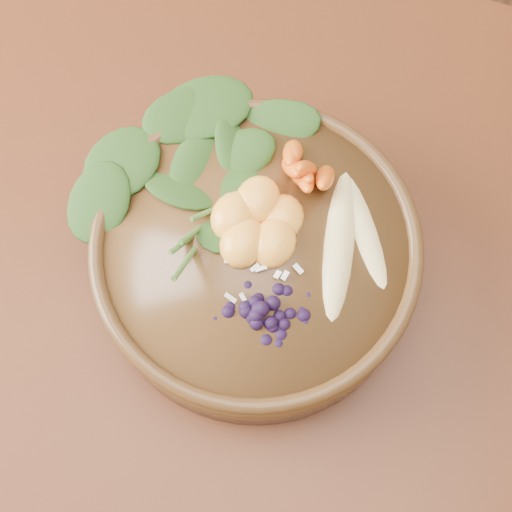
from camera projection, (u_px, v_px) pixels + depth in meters
ground at (254, 399)px, 1.45m from camera, size 4.00×4.00×0.00m
dining_table at (252, 310)px, 0.83m from camera, size 1.60×0.90×0.75m
stoneware_bowl at (256, 259)px, 0.71m from camera, size 0.41×0.41×0.08m
kale_heap at (202, 172)px, 0.67m from camera, size 0.26×0.25×0.05m
carrot_cluster at (314, 140)px, 0.66m from camera, size 0.09×0.09×0.09m
banana_halves at (354, 231)px, 0.66m from camera, size 0.12×0.18×0.03m
mandarin_cluster at (258, 218)px, 0.66m from camera, size 0.12×0.13×0.03m
blueberry_pile at (262, 304)px, 0.63m from camera, size 0.18×0.16×0.04m
coconut_flakes at (259, 264)px, 0.66m from camera, size 0.12×0.11×0.01m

